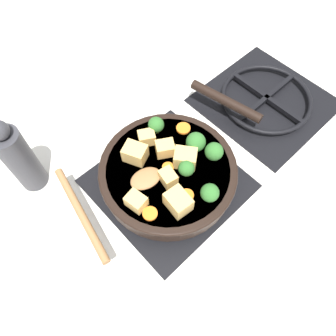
% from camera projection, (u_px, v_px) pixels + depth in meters
% --- Properties ---
extents(ground_plane, '(2.40, 2.40, 0.00)m').
position_uv_depth(ground_plane, '(168.00, 184.00, 0.77)').
color(ground_plane, white).
extents(front_burner_grate, '(0.31, 0.31, 0.03)m').
position_uv_depth(front_burner_grate, '(168.00, 181.00, 0.76)').
color(front_burner_grate, black).
rests_on(front_burner_grate, ground_plane).
extents(rear_burner_grate, '(0.31, 0.31, 0.03)m').
position_uv_depth(rear_burner_grate, '(266.00, 100.00, 0.88)').
color(rear_burner_grate, black).
rests_on(rear_burner_grate, ground_plane).
extents(skillet_pan, '(0.30, 0.42, 0.05)m').
position_uv_depth(skillet_pan, '(169.00, 172.00, 0.72)').
color(skillet_pan, black).
rests_on(skillet_pan, front_burner_grate).
extents(wooden_spoon, '(0.22, 0.21, 0.02)m').
position_uv_depth(wooden_spoon, '(110.00, 197.00, 0.66)').
color(wooden_spoon, olive).
rests_on(wooden_spoon, skillet_pan).
extents(tofu_cube_center_large, '(0.05, 0.05, 0.03)m').
position_uv_depth(tofu_cube_center_large, '(165.00, 148.00, 0.71)').
color(tofu_cube_center_large, tan).
rests_on(tofu_cube_center_large, skillet_pan).
extents(tofu_cube_near_handle, '(0.05, 0.04, 0.04)m').
position_uv_depth(tofu_cube_near_handle, '(178.00, 202.00, 0.64)').
color(tofu_cube_near_handle, tan).
rests_on(tofu_cube_near_handle, skillet_pan).
extents(tofu_cube_east_chunk, '(0.06, 0.05, 0.04)m').
position_uv_depth(tofu_cube_east_chunk, '(135.00, 153.00, 0.70)').
color(tofu_cube_east_chunk, tan).
rests_on(tofu_cube_east_chunk, skillet_pan).
extents(tofu_cube_west_chunk, '(0.04, 0.04, 0.03)m').
position_uv_depth(tofu_cube_west_chunk, '(168.00, 177.00, 0.67)').
color(tofu_cube_west_chunk, tan).
rests_on(tofu_cube_west_chunk, skillet_pan).
extents(tofu_cube_back_piece, '(0.04, 0.04, 0.03)m').
position_uv_depth(tofu_cube_back_piece, '(136.00, 201.00, 0.65)').
color(tofu_cube_back_piece, tan).
rests_on(tofu_cube_back_piece, skillet_pan).
extents(tofu_cube_front_piece, '(0.06, 0.06, 0.04)m').
position_uv_depth(tofu_cube_front_piece, '(185.00, 158.00, 0.69)').
color(tofu_cube_front_piece, tan).
rests_on(tofu_cube_front_piece, skillet_pan).
extents(tofu_cube_mid_small, '(0.04, 0.05, 0.03)m').
position_uv_depth(tofu_cube_mid_small, '(147.00, 138.00, 0.72)').
color(tofu_cube_mid_small, tan).
rests_on(tofu_cube_mid_small, skillet_pan).
extents(broccoli_floret_near_spoon, '(0.04, 0.04, 0.04)m').
position_uv_depth(broccoli_floret_near_spoon, '(156.00, 125.00, 0.73)').
color(broccoli_floret_near_spoon, '#709956').
rests_on(broccoli_floret_near_spoon, skillet_pan).
extents(broccoli_floret_center_top, '(0.04, 0.04, 0.05)m').
position_uv_depth(broccoli_floret_center_top, '(214.00, 152.00, 0.69)').
color(broccoli_floret_center_top, '#709956').
rests_on(broccoli_floret_center_top, skillet_pan).
extents(broccoli_floret_east_rim, '(0.03, 0.03, 0.04)m').
position_uv_depth(broccoli_floret_east_rim, '(186.00, 168.00, 0.67)').
color(broccoli_floret_east_rim, '#709956').
rests_on(broccoli_floret_east_rim, skillet_pan).
extents(broccoli_floret_west_rim, '(0.04, 0.04, 0.05)m').
position_uv_depth(broccoli_floret_west_rim, '(210.00, 193.00, 0.64)').
color(broccoli_floret_west_rim, '#709956').
rests_on(broccoli_floret_west_rim, skillet_pan).
extents(broccoli_floret_north_edge, '(0.04, 0.04, 0.05)m').
position_uv_depth(broccoli_floret_north_edge, '(196.00, 142.00, 0.70)').
color(broccoli_floret_north_edge, '#709956').
rests_on(broccoli_floret_north_edge, skillet_pan).
extents(carrot_slice_orange_thin, '(0.03, 0.03, 0.01)m').
position_uv_depth(carrot_slice_orange_thin, '(183.00, 128.00, 0.75)').
color(carrot_slice_orange_thin, orange).
rests_on(carrot_slice_orange_thin, skillet_pan).
extents(carrot_slice_near_center, '(0.03, 0.03, 0.01)m').
position_uv_depth(carrot_slice_near_center, '(170.00, 168.00, 0.70)').
color(carrot_slice_near_center, orange).
rests_on(carrot_slice_near_center, skillet_pan).
extents(carrot_slice_edge_slice, '(0.03, 0.03, 0.01)m').
position_uv_depth(carrot_slice_edge_slice, '(187.00, 195.00, 0.67)').
color(carrot_slice_edge_slice, orange).
rests_on(carrot_slice_edge_slice, skillet_pan).
extents(carrot_slice_under_broccoli, '(0.03, 0.03, 0.01)m').
position_uv_depth(carrot_slice_under_broccoli, '(150.00, 214.00, 0.65)').
color(carrot_slice_under_broccoli, orange).
rests_on(carrot_slice_under_broccoli, skillet_pan).
extents(pepper_mill, '(0.06, 0.06, 0.22)m').
position_uv_depth(pepper_mill, '(19.00, 158.00, 0.68)').
color(pepper_mill, '#333338').
rests_on(pepper_mill, ground_plane).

